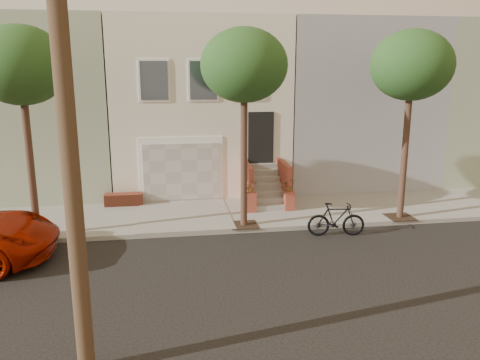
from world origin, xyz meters
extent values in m
plane|color=black|center=(0.00, 0.00, 0.00)|extent=(90.00, 90.00, 0.00)
cube|color=gray|center=(0.00, 5.35, 0.07)|extent=(40.00, 3.70, 0.15)
cube|color=beige|center=(0.00, 11.20, 3.65)|extent=(7.00, 8.00, 7.00)
cube|color=#99AD8B|center=(-6.80, 11.20, 3.65)|extent=(6.50, 8.00, 7.00)
cube|color=gray|center=(6.80, 11.20, 3.65)|extent=(6.50, 8.00, 7.00)
cube|color=#99AD8B|center=(13.30, 11.20, 3.65)|extent=(6.50, 8.00, 7.00)
cube|color=white|center=(-0.90, 7.22, 1.40)|extent=(3.20, 0.12, 2.50)
cube|color=#B9B8B4|center=(-0.90, 7.16, 1.30)|extent=(2.90, 0.06, 2.20)
cube|color=gray|center=(-0.90, 5.35, 0.16)|extent=(3.20, 3.70, 0.02)
cube|color=brown|center=(-3.10, 6.90, 0.37)|extent=(1.40, 0.45, 0.44)
cube|color=black|center=(2.20, 7.17, 2.55)|extent=(1.00, 0.06, 2.00)
cube|color=#3F4751|center=(-1.80, 7.17, 4.75)|extent=(1.00, 0.06, 1.40)
cube|color=white|center=(-1.80, 7.19, 4.75)|extent=(1.15, 0.05, 1.55)
cube|color=#3F4751|center=(0.00, 7.17, 4.75)|extent=(1.00, 0.06, 1.40)
cube|color=white|center=(0.00, 7.19, 4.75)|extent=(1.15, 0.05, 1.55)
cube|color=#3F4751|center=(1.80, 7.17, 4.75)|extent=(1.00, 0.06, 1.40)
cube|color=white|center=(1.80, 7.19, 4.75)|extent=(1.15, 0.05, 1.55)
cube|color=gray|center=(2.20, 5.38, 0.25)|extent=(1.20, 0.28, 0.20)
cube|color=gray|center=(2.20, 5.66, 0.45)|extent=(1.20, 0.28, 0.20)
cube|color=gray|center=(2.20, 5.94, 0.65)|extent=(1.20, 0.28, 0.20)
cube|color=gray|center=(2.20, 6.22, 0.85)|extent=(1.20, 0.28, 0.20)
cube|color=gray|center=(2.20, 6.50, 1.05)|extent=(1.20, 0.28, 0.20)
cube|color=gray|center=(2.20, 6.78, 1.25)|extent=(1.20, 0.28, 0.20)
cube|color=gray|center=(2.20, 7.06, 1.45)|extent=(1.20, 0.28, 0.20)
cube|color=brown|center=(1.50, 6.22, 0.95)|extent=(0.18, 1.96, 1.60)
cube|color=brown|center=(2.90, 6.22, 0.95)|extent=(0.18, 1.96, 1.60)
cube|color=brown|center=(1.50, 5.34, 0.50)|extent=(0.35, 0.35, 0.70)
imported|color=#224619|center=(1.50, 5.34, 1.07)|extent=(0.40, 0.35, 0.45)
cube|color=brown|center=(2.90, 5.34, 0.50)|extent=(0.35, 0.35, 0.70)
imported|color=#224619|center=(2.90, 5.34, 1.07)|extent=(0.41, 0.35, 0.45)
cube|color=#2D2116|center=(-5.50, 3.90, 0.15)|extent=(0.90, 0.90, 0.02)
cylinder|color=#3A241A|center=(-5.50, 3.90, 2.25)|extent=(0.22, 0.22, 4.20)
ellipsoid|color=#224619|center=(-5.50, 3.90, 5.30)|extent=(2.70, 2.57, 2.29)
cube|color=#2D2116|center=(1.00, 3.90, 0.15)|extent=(0.90, 0.90, 0.02)
cylinder|color=#3A241A|center=(1.00, 3.90, 2.25)|extent=(0.22, 0.22, 4.20)
ellipsoid|color=#224619|center=(1.00, 3.90, 5.30)|extent=(2.70, 2.57, 2.29)
cube|color=#2D2116|center=(6.50, 3.90, 0.15)|extent=(0.90, 0.90, 0.02)
cylinder|color=#3A241A|center=(6.50, 3.90, 2.25)|extent=(0.22, 0.22, 4.20)
ellipsoid|color=#224619|center=(6.50, 3.90, 5.30)|extent=(2.70, 2.57, 2.29)
cylinder|color=#402F1D|center=(-3.00, -3.20, 5.00)|extent=(0.30, 0.30, 10.00)
imported|color=black|center=(3.79, 2.82, 0.55)|extent=(1.87, 0.74, 1.09)
camera|label=1|loc=(-1.48, -11.18, 5.32)|focal=36.37mm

